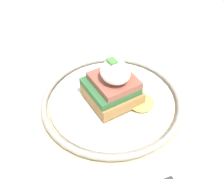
# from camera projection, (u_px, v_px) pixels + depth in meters

# --- Properties ---
(dining_table) EXTENTS (0.99, 0.85, 0.76)m
(dining_table) POSITION_uv_depth(u_px,v_px,m) (97.00, 162.00, 0.54)
(dining_table) COLOR #C6B28E
(dining_table) RESTS_ON ground_plane
(plate) EXTENTS (0.24, 0.24, 0.02)m
(plate) POSITION_uv_depth(u_px,v_px,m) (112.00, 101.00, 0.48)
(plate) COLOR silver
(plate) RESTS_ON dining_table
(sandwich) EXTENTS (0.10, 0.10, 0.08)m
(sandwich) POSITION_uv_depth(u_px,v_px,m) (113.00, 85.00, 0.46)
(sandwich) COLOR #9E703D
(sandwich) RESTS_ON plate
(fork) EXTENTS (0.04, 0.16, 0.00)m
(fork) POSITION_uv_depth(u_px,v_px,m) (76.00, 55.00, 0.59)
(fork) COLOR silver
(fork) RESTS_ON dining_table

